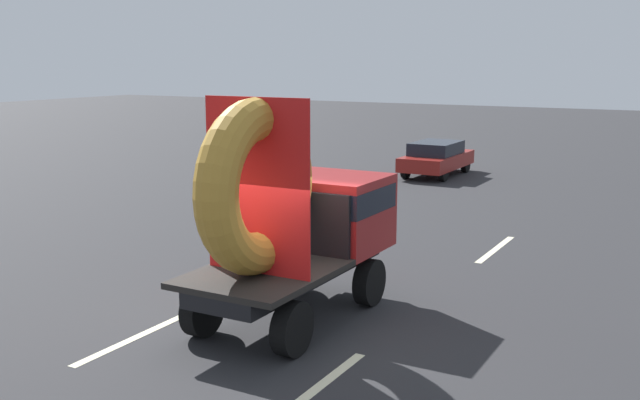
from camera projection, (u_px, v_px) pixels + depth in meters
ground_plane at (270, 327)px, 12.44m from camera, size 120.00×120.00×0.00m
flatbed_truck at (296, 215)px, 12.65m from camera, size 2.02×4.59×3.86m
distant_sedan at (436, 157)px, 28.51m from camera, size 1.71×4.00×1.30m
lane_dash_left_near at (137, 337)px, 12.01m from camera, size 0.16×2.75×0.01m
lane_dash_left_far at (364, 232)px, 19.22m from camera, size 0.16×2.98×0.01m
lane_dash_right_near at (329, 379)px, 10.43m from camera, size 0.16×2.01×0.01m
lane_dash_right_far at (496, 249)px, 17.53m from camera, size 0.16×2.79×0.01m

